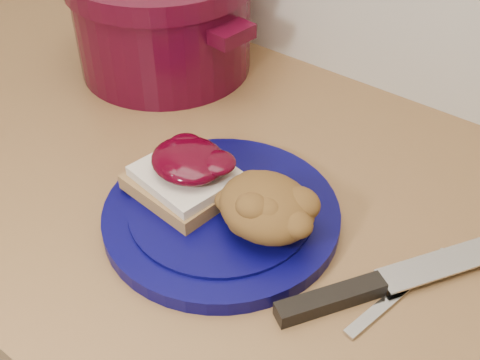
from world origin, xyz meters
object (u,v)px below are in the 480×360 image
Objects in this scene: plate at (222,215)px; chef_knife at (368,287)px; butter_knife at (400,290)px; dutch_oven at (163,18)px.

chef_knife is at bearing 2.50° from plate.
plate is at bearing 124.02° from chef_knife.
butter_knife is at bearing 7.96° from plate.
plate is 1.66× the size of butter_knife.
dutch_oven is at bearing 97.33° from chef_knife.
plate and chef_knife have the same top height.
butter_knife is (0.20, 0.03, -0.01)m from plate.
chef_knife is (0.17, 0.01, 0.00)m from plate.
dutch_oven is at bearing 142.87° from plate.
butter_knife is 0.48× the size of dutch_oven.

